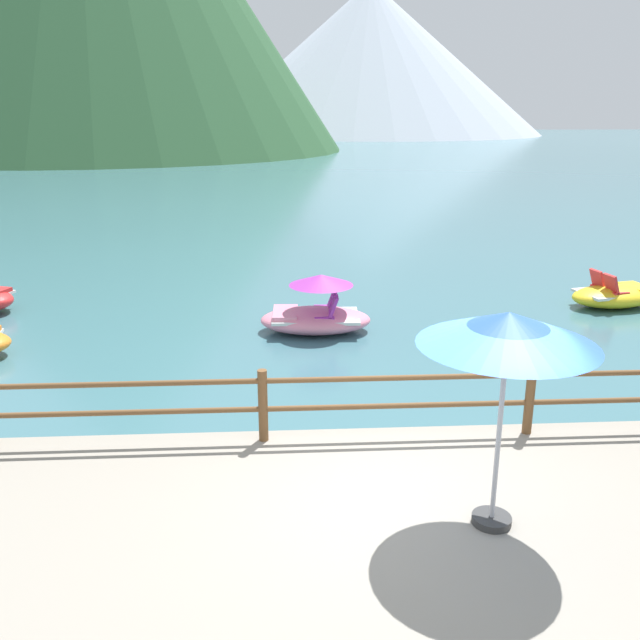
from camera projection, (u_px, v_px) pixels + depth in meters
ground_plane at (301, 177)px, 45.44m from camera, size 200.00×200.00×0.00m
dock_railing at (398, 395)px, 8.53m from camera, size 23.92×0.12×0.95m
beach_umbrella at (508, 332)px, 6.27m from camera, size 1.70×1.70×2.24m
pedal_boat_2 at (615, 295)px, 15.76m from camera, size 2.36×1.66×0.84m
pedal_boat_3 at (316, 312)px, 13.94m from camera, size 2.32×1.47×1.21m
distant_peak at (370, 60)px, 116.63m from camera, size 59.09×59.09×24.69m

